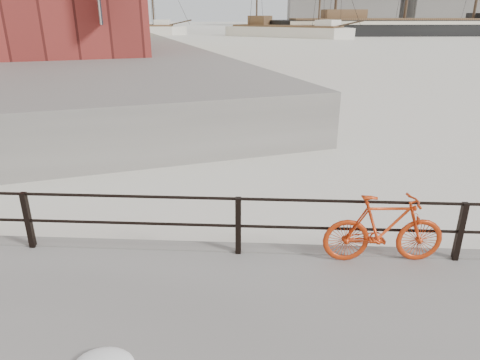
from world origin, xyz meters
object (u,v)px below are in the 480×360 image
(schooner_mid, at_px, (286,37))
(bicycle, at_px, (384,229))
(workboat_far, at_px, (71,48))
(barque_black, at_px, (402,35))
(workboat_near, at_px, (4,66))
(schooner_left, at_px, (125,35))

(schooner_mid, bearing_deg, bicycle, -61.66)
(bicycle, bearing_deg, workboat_far, 114.60)
(barque_black, distance_m, schooner_mid, 23.02)
(bicycle, distance_m, workboat_far, 53.91)
(bicycle, xyz_separation_m, schooner_mid, (1.62, 73.10, -0.92))
(schooner_mid, height_order, workboat_near, schooner_mid)
(bicycle, relative_size, schooner_left, 0.08)
(workboat_near, distance_m, workboat_far, 19.26)
(barque_black, height_order, schooner_left, barque_black)
(workboat_far, bearing_deg, barque_black, 18.48)
(bicycle, relative_size, workboat_far, 0.17)
(barque_black, xyz_separation_m, workboat_far, (-49.32, -32.46, 0.00))
(schooner_mid, relative_size, workboat_near, 2.02)
(barque_black, bearing_deg, workboat_far, -152.68)
(barque_black, relative_size, workboat_near, 4.38)
(schooner_mid, relative_size, workboat_far, 2.39)
(schooner_left, bearing_deg, workboat_near, -89.58)
(barque_black, xyz_separation_m, workboat_near, (-46.62, -51.53, 0.00))
(bicycle, bearing_deg, schooner_left, 106.18)
(bicycle, relative_size, barque_black, 0.03)
(schooner_mid, xyz_separation_m, workboat_near, (-24.61, -44.78, 0.00))
(bicycle, height_order, schooner_mid, schooner_mid)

